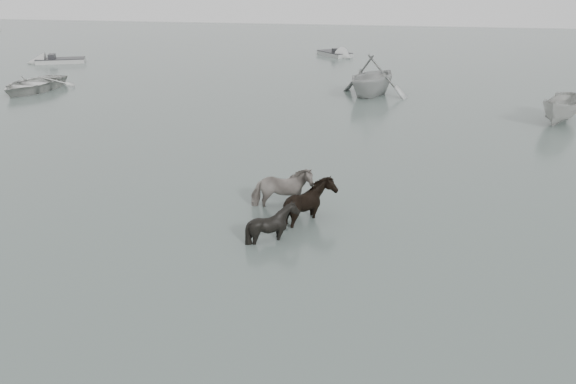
% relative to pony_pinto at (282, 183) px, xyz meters
% --- Properties ---
extents(ground, '(140.00, 140.00, 0.00)m').
position_rel_pony_pinto_xyz_m(ground, '(-0.59, -2.55, -0.83)').
color(ground, '#4A5851').
rests_on(ground, ground).
extents(pony_pinto, '(2.14, 1.40, 1.67)m').
position_rel_pony_pinto_xyz_m(pony_pinto, '(0.00, 0.00, 0.00)').
color(pony_pinto, black).
rests_on(pony_pinto, ground).
extents(pony_dark, '(1.63, 1.85, 1.70)m').
position_rel_pony_pinto_xyz_m(pony_dark, '(1.05, -1.03, 0.02)').
color(pony_dark, black).
rests_on(pony_dark, ground).
extents(pony_black, '(1.45, 1.33, 1.45)m').
position_rel_pony_pinto_xyz_m(pony_black, '(0.22, -2.37, -0.11)').
color(pony_black, black).
rests_on(pony_black, ground).
extents(rowboat_lead, '(4.06, 5.50, 1.10)m').
position_rel_pony_pinto_xyz_m(rowboat_lead, '(-19.54, 15.73, -0.28)').
color(rowboat_lead, beige).
rests_on(rowboat_lead, ground).
extents(rowboat_trail, '(6.02, 6.37, 2.66)m').
position_rel_pony_pinto_xyz_m(rowboat_trail, '(1.93, 18.42, 0.50)').
color(rowboat_trail, '#A8ABA8').
rests_on(rowboat_trail, ground).
extents(boat_small, '(3.13, 4.22, 1.53)m').
position_rel_pony_pinto_xyz_m(boat_small, '(11.68, 13.46, -0.07)').
color(boat_small, '#A7A8A4').
rests_on(boat_small, ground).
extents(skiff_outer, '(5.53, 3.70, 0.75)m').
position_rel_pony_pinto_xyz_m(skiff_outer, '(-24.42, 26.81, -0.46)').
color(skiff_outer, '#A7A8A3').
rests_on(skiff_outer, ground).
extents(skiff_mid, '(4.38, 4.70, 0.75)m').
position_rel_pony_pinto_xyz_m(skiff_mid, '(-2.31, 35.40, -0.46)').
color(skiff_mid, '#9B9D9B').
rests_on(skiff_mid, ground).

